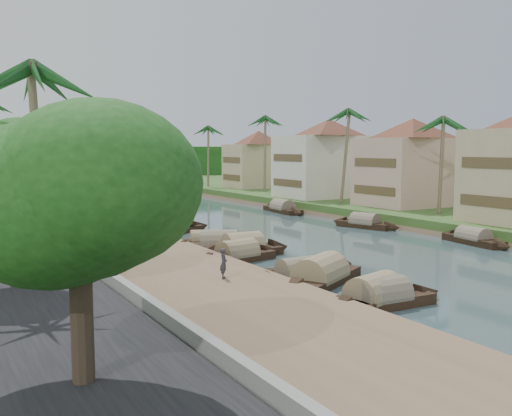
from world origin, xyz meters
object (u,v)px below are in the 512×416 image
sampan_1 (374,298)px  person_near (224,263)px  bridge (98,180)px  sampan_0 (381,299)px

sampan_1 → person_near: (-5.13, 5.90, 1.18)m
bridge → sampan_0: bridge is taller
sampan_1 → person_near: 7.90m
bridge → sampan_1: (-8.96, -84.25, -1.30)m
sampan_0 → person_near: bearing=132.4°
sampan_1 → person_near: bearing=116.0°
bridge → person_near: (-14.09, -78.35, -0.12)m
sampan_0 → person_near: person_near is taller
sampan_1 → person_near: person_near is taller
sampan_0 → person_near: (-5.25, 6.21, 1.19)m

